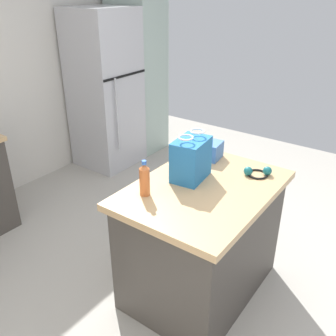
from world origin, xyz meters
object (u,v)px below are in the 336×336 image
refrigerator (105,91)px  tall_cabinet (138,69)px  ear_defenders (258,172)px  shopping_bag (191,159)px  bottle (145,180)px  kitchen_island (202,239)px  small_box (213,151)px

refrigerator → tall_cabinet: 0.64m
ear_defenders → refrigerator: bearing=69.5°
shopping_bag → bottle: size_ratio=1.38×
kitchen_island → bottle: (-0.32, 0.25, 0.55)m
small_box → bottle: size_ratio=0.71×
kitchen_island → bottle: bearing=141.2°
bottle → tall_cabinet: bearing=40.9°
tall_cabinet → small_box: 2.45m
tall_cabinet → bottle: tall_cabinet is taller
bottle → kitchen_island: bearing=-38.8°
shopping_bag → bottle: 0.38m
tall_cabinet → ear_defenders: size_ratio=10.47×
kitchen_island → tall_cabinet: size_ratio=0.53×
kitchen_island → small_box: small_box is taller
shopping_bag → small_box: size_ratio=1.94×
bottle → ear_defenders: size_ratio=1.15×
refrigerator → small_box: 2.13m
small_box → ear_defenders: 0.40m
tall_cabinet → ear_defenders: bearing=-122.5°
tall_cabinet → bottle: bearing=-139.1°
shopping_bag → small_box: shopping_bag is taller
refrigerator → tall_cabinet: size_ratio=0.85×
bottle → ear_defenders: (0.68, -0.47, -0.09)m
shopping_bag → tall_cabinet: bearing=47.8°
tall_cabinet → shopping_bag: bearing=-132.2°
shopping_bag → ear_defenders: bearing=-48.8°
bottle → ear_defenders: bearing=-34.8°
kitchen_island → small_box: size_ratio=6.79×
tall_cabinet → shopping_bag: 2.71m
tall_cabinet → small_box: size_ratio=12.87×
small_box → tall_cabinet: bearing=53.6°
small_box → refrigerator: bearing=67.2°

